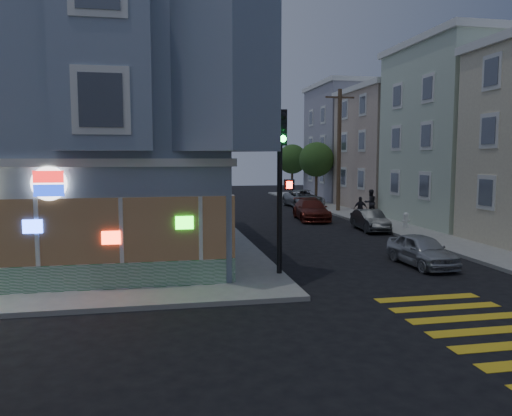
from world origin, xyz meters
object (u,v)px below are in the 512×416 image
object	(u,v)px
street_tree_far	(292,159)
pedestrian_a	(370,203)
pedestrian_b	(360,209)
parked_car_d	(304,199)
utility_pole	(339,148)
parked_car_a	(422,250)
traffic_signal	(281,164)
street_tree_near	(317,160)
parked_car_c	(311,210)
parked_car_b	(370,220)
fire_hydrant	(406,220)

from	to	relation	value
street_tree_far	pedestrian_a	size ratio (longest dim) A/B	2.95
pedestrian_a	pedestrian_b	size ratio (longest dim) A/B	1.19
pedestrian_b	parked_car_d	size ratio (longest dim) A/B	0.29
parked_car_d	utility_pole	bearing A→B (deg)	-71.78
parked_car_a	traffic_signal	xyz separation A→B (m)	(-5.78, -0.87, 3.34)
street_tree_near	traffic_signal	xyz separation A→B (m)	(-9.38, -25.14, 0.01)
utility_pole	parked_car_d	distance (m)	5.98
pedestrian_b	parked_car_a	xyz separation A→B (m)	(-2.70, -12.37, -0.30)
parked_car_a	parked_car_c	xyz separation A→B (m)	(0.00, 14.15, 0.08)
pedestrian_a	pedestrian_b	bearing A→B (deg)	48.97
street_tree_far	parked_car_c	distance (m)	18.75
street_tree_far	parked_car_b	size ratio (longest dim) A/B	1.47
parked_car_d	traffic_signal	xyz separation A→B (m)	(-7.69, -23.27, 3.22)
street_tree_far	fire_hydrant	world-z (taller)	street_tree_far
parked_car_b	street_tree_far	bearing A→B (deg)	90.32
pedestrian_b	fire_hydrant	xyz separation A→B (m)	(1.28, -3.55, -0.30)
utility_pole	pedestrian_b	distance (m)	7.10
utility_pole	parked_car_a	distance (m)	19.05
street_tree_far	utility_pole	bearing A→B (deg)	-90.82
utility_pole	parked_car_c	xyz separation A→B (m)	(-3.40, -4.12, -4.11)
parked_car_a	street_tree_far	bearing A→B (deg)	82.08
parked_car_b	parked_car_c	bearing A→B (deg)	114.21
parked_car_c	pedestrian_b	bearing A→B (deg)	-27.60
fire_hydrant	parked_car_d	bearing A→B (deg)	98.63
pedestrian_a	parked_car_b	bearing A→B (deg)	61.32
utility_pole	fire_hydrant	size ratio (longest dim) A/B	10.39
parked_car_b	traffic_signal	xyz separation A→B (m)	(-7.63, -9.83, 3.35)
parked_car_c	fire_hydrant	distance (m)	6.65
pedestrian_a	parked_car_c	distance (m)	4.45
street_tree_far	pedestrian_a	bearing A→B (deg)	-87.40
street_tree_far	parked_car_d	bearing A→B (deg)	-99.67
street_tree_near	parked_car_b	distance (m)	15.77
traffic_signal	parked_car_c	bearing A→B (deg)	82.67
parked_car_a	traffic_signal	world-z (taller)	traffic_signal
traffic_signal	fire_hydrant	world-z (taller)	traffic_signal
parked_car_b	pedestrian_b	bearing A→B (deg)	80.66
street_tree_near	pedestrian_b	distance (m)	12.31
pedestrian_b	parked_car_c	xyz separation A→B (m)	(-2.70, 1.79, -0.21)
parked_car_c	fire_hydrant	world-z (taller)	parked_car_c
parked_car_d	parked_car_a	bearing A→B (deg)	-96.45
street_tree_far	pedestrian_b	distance (m)	20.15
utility_pole	parked_car_c	distance (m)	6.74
street_tree_near	pedestrian_b	bearing A→B (deg)	-94.32
parked_car_a	utility_pole	bearing A→B (deg)	77.90
street_tree_near	fire_hydrant	size ratio (longest dim) A/B	6.12
parked_car_c	parked_car_d	xyz separation A→B (m)	(1.92, 8.24, 0.03)
pedestrian_a	fire_hydrant	xyz separation A→B (m)	(-0.42, -5.86, -0.44)
pedestrian_a	traffic_signal	distance (m)	18.81
pedestrian_a	parked_car_b	size ratio (longest dim) A/B	0.50
pedestrian_a	traffic_signal	xyz separation A→B (m)	(-10.18, -15.55, 2.89)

